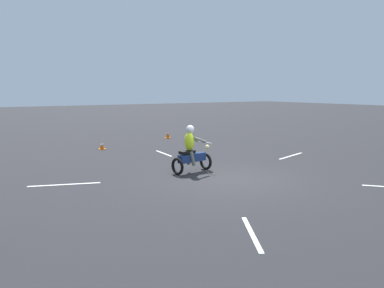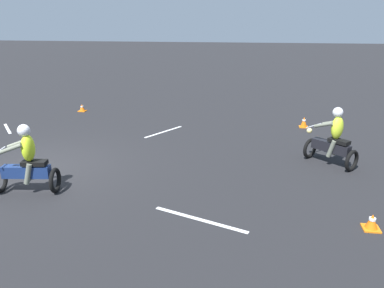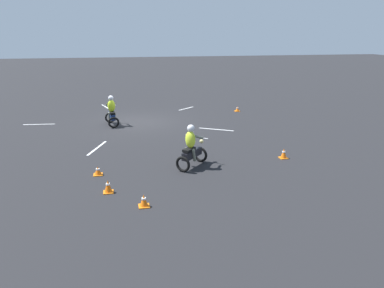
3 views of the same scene
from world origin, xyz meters
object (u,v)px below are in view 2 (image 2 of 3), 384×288
at_px(motorcycle_rider_foreground, 27,163).
at_px(traffic_cone_far_right, 304,122).
at_px(traffic_cone_far_center, 82,108).
at_px(motorcycle_rider_background, 333,140).
at_px(traffic_cone_mid_center, 372,222).

xyz_separation_m(motorcycle_rider_foreground, traffic_cone_far_right, (-6.75, 7.15, -0.53)).
bearing_deg(traffic_cone_far_center, motorcycle_rider_background, 62.35).
xyz_separation_m(traffic_cone_far_right, traffic_cone_far_center, (-1.20, -9.42, -0.05)).
xyz_separation_m(motorcycle_rider_background, traffic_cone_far_center, (-5.06, -9.66, -0.58)).
distance_m(motorcycle_rider_foreground, motorcycle_rider_background, 7.93).
relative_size(motorcycle_rider_foreground, traffic_cone_far_right, 4.10).
distance_m(motorcycle_rider_background, traffic_cone_far_right, 3.90).
height_order(motorcycle_rider_background, traffic_cone_far_center, motorcycle_rider_background).
height_order(motorcycle_rider_foreground, traffic_cone_far_right, motorcycle_rider_foreground).
height_order(motorcycle_rider_foreground, traffic_cone_mid_center, motorcycle_rider_foreground).
relative_size(motorcycle_rider_foreground, traffic_cone_mid_center, 5.17).
relative_size(motorcycle_rider_background, traffic_cone_far_right, 4.10).
bearing_deg(motorcycle_rider_foreground, traffic_cone_far_center, 8.14).
height_order(motorcycle_rider_background, traffic_cone_far_right, motorcycle_rider_background).
xyz_separation_m(motorcycle_rider_background, traffic_cone_mid_center, (3.44, 0.12, -0.57)).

